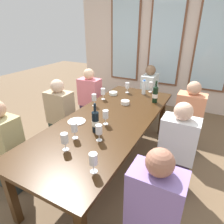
{
  "coord_description": "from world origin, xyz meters",
  "views": [
    {
      "loc": [
        1.04,
        -1.87,
        1.82
      ],
      "look_at": [
        0.0,
        0.08,
        0.79
      ],
      "focal_mm": 30.84,
      "sensor_mm": 36.0,
      "label": 1
    }
  ],
  "objects_px": {
    "tasting_bowl_1": "(125,102)",
    "wine_glass_1": "(74,128)",
    "wine_glass_8": "(151,85)",
    "seated_person_5": "(188,120)",
    "wine_glass_5": "(94,98)",
    "seated_person_6": "(149,95)",
    "wine_glass_0": "(106,115)",
    "seated_person_0": "(61,117)",
    "seated_person_1": "(177,151)",
    "seated_person_2": "(7,149)",
    "wine_glass_2": "(99,130)",
    "wine_bottle_0": "(155,94)",
    "wine_glass_7": "(93,160)",
    "wine_glass_4": "(103,92)",
    "tasting_bowl_0": "(113,93)",
    "wine_bottle_1": "(95,121)",
    "seated_person_4": "(90,101)",
    "white_plate_0": "(77,121)",
    "wine_glass_6": "(65,139)",
    "seated_person_3": "(153,215)",
    "wine_glass_3": "(127,86)",
    "dining_table": "(109,123)"
  },
  "relations": [
    {
      "from": "wine_glass_1",
      "to": "seated_person_2",
      "type": "xyz_separation_m",
      "value": [
        -0.76,
        -0.28,
        -0.34
      ]
    },
    {
      "from": "wine_glass_5",
      "to": "wine_glass_8",
      "type": "xyz_separation_m",
      "value": [
        0.52,
        0.96,
        0.0
      ]
    },
    {
      "from": "wine_bottle_0",
      "to": "tasting_bowl_0",
      "type": "relative_size",
      "value": 2.41
    },
    {
      "from": "wine_bottle_0",
      "to": "seated_person_5",
      "type": "distance_m",
      "value": 0.61
    },
    {
      "from": "wine_glass_5",
      "to": "seated_person_5",
      "type": "distance_m",
      "value": 1.4
    },
    {
      "from": "tasting_bowl_0",
      "to": "wine_glass_7",
      "type": "bearing_deg",
      "value": -67.25
    },
    {
      "from": "wine_glass_8",
      "to": "seated_person_3",
      "type": "xyz_separation_m",
      "value": [
        0.71,
        -2.08,
        -0.34
      ]
    },
    {
      "from": "wine_bottle_1",
      "to": "wine_glass_4",
      "type": "bearing_deg",
      "value": 115.65
    },
    {
      "from": "wine_glass_8",
      "to": "seated_person_4",
      "type": "xyz_separation_m",
      "value": [
        -1.0,
        -0.38,
        -0.34
      ]
    },
    {
      "from": "wine_glass_2",
      "to": "wine_glass_7",
      "type": "height_order",
      "value": "same"
    },
    {
      "from": "wine_glass_5",
      "to": "wine_glass_7",
      "type": "xyz_separation_m",
      "value": [
        0.72,
        -1.13,
        -0.0
      ]
    },
    {
      "from": "dining_table",
      "to": "seated_person_2",
      "type": "height_order",
      "value": "seated_person_2"
    },
    {
      "from": "seated_person_2",
      "to": "wine_glass_2",
      "type": "bearing_deg",
      "value": 19.99
    },
    {
      "from": "seated_person_6",
      "to": "wine_glass_8",
      "type": "bearing_deg",
      "value": -70.43
    },
    {
      "from": "wine_bottle_1",
      "to": "wine_glass_0",
      "type": "xyz_separation_m",
      "value": [
        0.01,
        0.2,
        -0.01
      ]
    },
    {
      "from": "wine_glass_0",
      "to": "wine_glass_8",
      "type": "xyz_separation_m",
      "value": [
        0.1,
        1.36,
        0.0
      ]
    },
    {
      "from": "wine_glass_5",
      "to": "wine_bottle_0",
      "type": "bearing_deg",
      "value": 36.38
    },
    {
      "from": "tasting_bowl_1",
      "to": "wine_glass_7",
      "type": "xyz_separation_m",
      "value": [
        0.36,
        -1.4,
        0.09
      ]
    },
    {
      "from": "seated_person_5",
      "to": "seated_person_6",
      "type": "xyz_separation_m",
      "value": [
        -0.85,
        0.77,
        0.0
      ]
    },
    {
      "from": "tasting_bowl_1",
      "to": "wine_glass_7",
      "type": "height_order",
      "value": "wine_glass_7"
    },
    {
      "from": "wine_glass_3",
      "to": "seated_person_2",
      "type": "distance_m",
      "value": 1.98
    },
    {
      "from": "wine_bottle_1",
      "to": "tasting_bowl_0",
      "type": "height_order",
      "value": "wine_bottle_1"
    },
    {
      "from": "seated_person_4",
      "to": "wine_glass_4",
      "type": "bearing_deg",
      "value": -33.62
    },
    {
      "from": "wine_glass_2",
      "to": "wine_glass_1",
      "type": "bearing_deg",
      "value": -161.64
    },
    {
      "from": "seated_person_2",
      "to": "wine_glass_8",
      "type": "bearing_deg",
      "value": 64.15
    },
    {
      "from": "wine_glass_7",
      "to": "seated_person_6",
      "type": "relative_size",
      "value": 0.16
    },
    {
      "from": "wine_glass_0",
      "to": "seated_person_6",
      "type": "distance_m",
      "value": 1.8
    },
    {
      "from": "wine_glass_8",
      "to": "seated_person_5",
      "type": "relative_size",
      "value": 0.16
    },
    {
      "from": "wine_glass_0",
      "to": "seated_person_0",
      "type": "height_order",
      "value": "seated_person_0"
    },
    {
      "from": "wine_bottle_0",
      "to": "seated_person_0",
      "type": "height_order",
      "value": "seated_person_0"
    },
    {
      "from": "wine_glass_5",
      "to": "seated_person_4",
      "type": "height_order",
      "value": "seated_person_4"
    },
    {
      "from": "seated_person_1",
      "to": "seated_person_2",
      "type": "height_order",
      "value": "same"
    },
    {
      "from": "tasting_bowl_1",
      "to": "seated_person_0",
      "type": "bearing_deg",
      "value": -151.41
    },
    {
      "from": "wine_glass_1",
      "to": "seated_person_0",
      "type": "bearing_deg",
      "value": 141.21
    },
    {
      "from": "seated_person_0",
      "to": "seated_person_5",
      "type": "distance_m",
      "value": 1.88
    },
    {
      "from": "wine_glass_6",
      "to": "white_plate_0",
      "type": "bearing_deg",
      "value": 117.16
    },
    {
      "from": "wine_bottle_0",
      "to": "tasting_bowl_0",
      "type": "xyz_separation_m",
      "value": [
        -0.7,
        0.0,
        -0.1
      ]
    },
    {
      "from": "wine_glass_4",
      "to": "tasting_bowl_0",
      "type": "bearing_deg",
      "value": 80.7
    },
    {
      "from": "wine_glass_0",
      "to": "seated_person_5",
      "type": "bearing_deg",
      "value": 51.0
    },
    {
      "from": "wine_glass_4",
      "to": "wine_glass_8",
      "type": "distance_m",
      "value": 0.87
    },
    {
      "from": "seated_person_5",
      "to": "seated_person_2",
      "type": "bearing_deg",
      "value": -135.11
    },
    {
      "from": "seated_person_1",
      "to": "wine_glass_5",
      "type": "bearing_deg",
      "value": 168.88
    },
    {
      "from": "seated_person_0",
      "to": "seated_person_1",
      "type": "height_order",
      "value": "same"
    },
    {
      "from": "tasting_bowl_1",
      "to": "wine_glass_1",
      "type": "height_order",
      "value": "wine_glass_1"
    },
    {
      "from": "wine_bottle_1",
      "to": "seated_person_2",
      "type": "xyz_separation_m",
      "value": [
        -0.88,
        -0.49,
        -0.34
      ]
    },
    {
      "from": "wine_bottle_0",
      "to": "seated_person_2",
      "type": "xyz_separation_m",
      "value": [
        -1.2,
        -1.63,
        -0.34
      ]
    },
    {
      "from": "white_plate_0",
      "to": "wine_glass_6",
      "type": "xyz_separation_m",
      "value": [
        0.25,
        -0.5,
        0.12
      ]
    },
    {
      "from": "wine_glass_6",
      "to": "seated_person_1",
      "type": "xyz_separation_m",
      "value": [
        0.89,
        0.77,
        -0.34
      ]
    },
    {
      "from": "wine_bottle_1",
      "to": "seated_person_6",
      "type": "relative_size",
      "value": 0.3
    },
    {
      "from": "wine_glass_0",
      "to": "tasting_bowl_1",
      "type": "bearing_deg",
      "value": 94.3
    }
  ]
}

